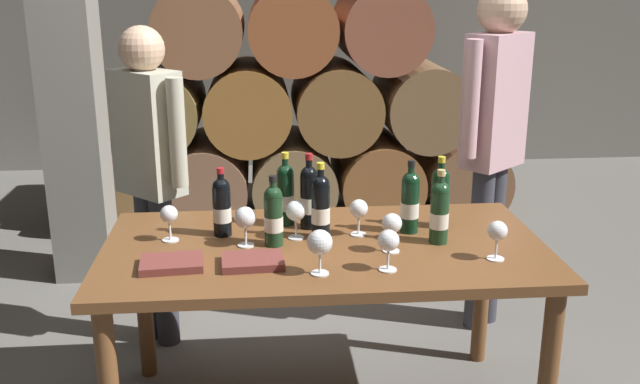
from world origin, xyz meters
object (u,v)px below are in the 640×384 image
object	(u,v)px
tasting_notebook	(172,263)
taster_seated_left	(150,161)
dining_table	(324,266)
wine_glass_4	(359,210)
wine_bottle_1	(440,197)
wine_glass_3	(389,242)
wine_bottle_3	(321,206)
sommelier_presenting	(494,128)
wine_glass_1	(320,243)
leather_ledger	(253,261)
wine_glass_5	(497,232)
wine_bottle_4	(285,194)
wine_glass_0	(169,216)
wine_bottle_2	(309,196)
wine_bottle_5	(410,201)
wine_bottle_0	(222,206)
wine_bottle_6	(273,215)
wine_glass_7	(392,225)
wine_glass_6	(245,219)
wine_bottle_7	(439,211)

from	to	relation	value
tasting_notebook	taster_seated_left	size ratio (longest dim) A/B	0.14
dining_table	wine_glass_4	size ratio (longest dim) A/B	11.49
wine_bottle_1	wine_glass_3	world-z (taller)	wine_bottle_1
wine_bottle_3	sommelier_presenting	world-z (taller)	sommelier_presenting
wine_glass_1	taster_seated_left	size ratio (longest dim) A/B	0.11
wine_bottle_3	leather_ledger	world-z (taller)	wine_bottle_3
wine_glass_1	wine_glass_5	xyz separation A→B (m)	(0.65, 0.08, -0.01)
wine_bottle_4	wine_glass_0	bearing A→B (deg)	-161.49
wine_bottle_2	wine_glass_1	bearing A→B (deg)	-89.67
wine_bottle_5	wine_glass_0	distance (m)	0.95
wine_glass_4	wine_bottle_5	bearing A→B (deg)	5.21
wine_glass_0	tasting_notebook	size ratio (longest dim) A/B	0.65
wine_bottle_0	wine_glass_1	world-z (taller)	wine_bottle_0
wine_glass_3	wine_bottle_0	bearing A→B (deg)	145.54
sommelier_presenting	wine_glass_0	bearing A→B (deg)	-156.16
wine_bottle_6	leather_ledger	size ratio (longest dim) A/B	1.26
wine_bottle_0	sommelier_presenting	world-z (taller)	sommelier_presenting
wine_glass_0	wine_glass_7	size ratio (longest dim) A/B	0.96
tasting_notebook	taster_seated_left	distance (m)	0.93
wine_bottle_6	wine_glass_5	distance (m)	0.83
wine_glass_1	leather_ledger	bearing A→B (deg)	156.51
wine_bottle_6	wine_glass_7	distance (m)	0.45
wine_glass_6	leather_ledger	xyz separation A→B (m)	(0.03, -0.19, -0.10)
wine_bottle_2	wine_glass_6	world-z (taller)	wine_bottle_2
wine_bottle_0	wine_glass_0	xyz separation A→B (m)	(-0.20, -0.05, -0.02)
wine_bottle_6	wine_glass_0	xyz separation A→B (m)	(-0.40, 0.08, -0.02)
tasting_notebook	sommelier_presenting	world-z (taller)	sommelier_presenting
wine_bottle_3	wine_glass_6	xyz separation A→B (m)	(-0.29, -0.06, -0.02)
wine_bottle_5	wine_glass_6	world-z (taller)	wine_bottle_5
wine_glass_7	taster_seated_left	world-z (taller)	taster_seated_left
wine_bottle_6	tasting_notebook	world-z (taller)	wine_bottle_6
wine_bottle_6	wine_glass_7	bearing A→B (deg)	-13.84
dining_table	wine_glass_3	xyz separation A→B (m)	(0.20, -0.27, 0.20)
wine_glass_0	wine_bottle_1	bearing A→B (deg)	3.81
wine_bottle_0	wine_bottle_1	bearing A→B (deg)	1.71
leather_ledger	wine_bottle_1	bearing A→B (deg)	21.09
dining_table	wine_glass_0	size ratio (longest dim) A/B	11.81
wine_bottle_6	taster_seated_left	xyz separation A→B (m)	(-0.56, 0.71, 0.04)
wine_bottle_3	wine_bottle_5	size ratio (longest dim) A/B	1.03
wine_glass_6	tasting_notebook	bearing A→B (deg)	-144.49
wine_glass_0	sommelier_presenting	world-z (taller)	sommelier_presenting
wine_bottle_2	wine_glass_5	bearing A→B (deg)	-31.52
wine_bottle_7	wine_glass_5	distance (m)	0.25
wine_bottle_2	wine_glass_5	world-z (taller)	wine_bottle_2
sommelier_presenting	taster_seated_left	distance (m)	1.65
wine_bottle_2	wine_glass_5	size ratio (longest dim) A/B	2.11
wine_bottle_6	wine_glass_1	bearing A→B (deg)	-62.63
wine_glass_4	leather_ledger	world-z (taller)	wine_glass_4
wine_bottle_1	wine_glass_7	xyz separation A→B (m)	(-0.25, -0.26, -0.02)
wine_glass_1	wine_bottle_3	bearing A→B (deg)	84.58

